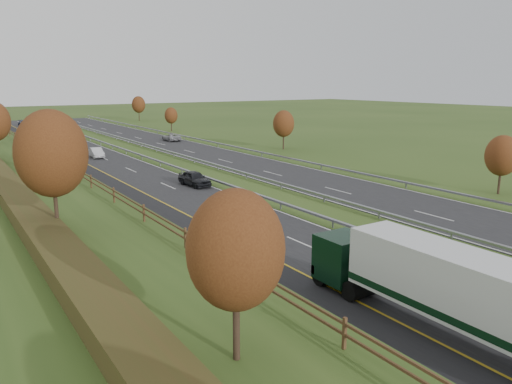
% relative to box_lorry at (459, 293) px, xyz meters
% --- Properties ---
extents(ground, '(400.00, 400.00, 0.00)m').
position_rel_box_lorry_xyz_m(ground, '(9.60, 46.18, -2.33)').
color(ground, '#314A1A').
rests_on(ground, ground).
extents(near_carriageway, '(10.50, 200.00, 0.04)m').
position_rel_box_lorry_xyz_m(near_carriageway, '(1.60, 51.18, -2.31)').
color(near_carriageway, black).
rests_on(near_carriageway, ground).
extents(far_carriageway, '(10.50, 200.00, 0.04)m').
position_rel_box_lorry_xyz_m(far_carriageway, '(18.10, 51.18, -2.31)').
color(far_carriageway, black).
rests_on(far_carriageway, ground).
extents(hard_shoulder, '(3.00, 200.00, 0.04)m').
position_rel_box_lorry_xyz_m(hard_shoulder, '(-2.15, 51.18, -2.31)').
color(hard_shoulder, black).
rests_on(hard_shoulder, ground).
extents(lane_markings, '(26.75, 200.00, 0.01)m').
position_rel_box_lorry_xyz_m(lane_markings, '(8.00, 51.06, -2.28)').
color(lane_markings, silver).
rests_on(lane_markings, near_carriageway).
extents(embankment_left, '(12.00, 200.00, 2.00)m').
position_rel_box_lorry_xyz_m(embankment_left, '(-11.40, 51.18, -1.33)').
color(embankment_left, '#314A1A').
rests_on(embankment_left, ground).
extents(fence_left, '(0.12, 189.06, 1.20)m').
position_rel_box_lorry_xyz_m(fence_left, '(-6.90, 50.77, 0.40)').
color(fence_left, '#422B19').
rests_on(fence_left, embankment_left).
extents(median_barrier_near, '(0.32, 200.00, 0.71)m').
position_rel_box_lorry_xyz_m(median_barrier_near, '(7.30, 51.18, -1.72)').
color(median_barrier_near, gray).
rests_on(median_barrier_near, ground).
extents(median_barrier_far, '(0.32, 200.00, 0.71)m').
position_rel_box_lorry_xyz_m(median_barrier_far, '(12.40, 51.18, -1.72)').
color(median_barrier_far, gray).
rests_on(median_barrier_far, ground).
extents(outer_barrier_far, '(0.32, 200.00, 0.71)m').
position_rel_box_lorry_xyz_m(outer_barrier_far, '(23.90, 51.18, -1.71)').
color(outer_barrier_far, gray).
rests_on(outer_barrier_far, ground).
extents(trees_left, '(6.64, 164.30, 7.66)m').
position_rel_box_lorry_xyz_m(trees_left, '(-11.04, 47.81, 4.04)').
color(trees_left, '#2D2116').
rests_on(trees_left, embankment_left).
extents(trees_far, '(8.45, 118.60, 7.12)m').
position_rel_box_lorry_xyz_m(trees_far, '(31.40, 80.39, 1.92)').
color(trees_far, '#2D2116').
rests_on(trees_far, ground).
extents(box_lorry, '(2.58, 16.28, 4.06)m').
position_rel_box_lorry_xyz_m(box_lorry, '(0.00, 0.00, 0.00)').
color(box_lorry, black).
rests_on(box_lorry, near_carriageway).
extents(road_tanker, '(2.40, 11.22, 3.46)m').
position_rel_box_lorry_xyz_m(road_tanker, '(1.72, 97.05, -0.47)').
color(road_tanker, silver).
rests_on(road_tanker, near_carriageway).
extents(car_dark_near, '(2.24, 4.90, 1.63)m').
position_rel_box_lorry_xyz_m(car_dark_near, '(5.37, 36.67, -1.48)').
color(car_dark_near, black).
rests_on(car_dark_near, near_carriageway).
extents(car_silver_mid, '(1.88, 4.61, 1.49)m').
position_rel_box_lorry_xyz_m(car_silver_mid, '(2.20, 63.52, -1.55)').
color(car_silver_mid, silver).
rests_on(car_silver_mid, near_carriageway).
extents(car_small_far, '(2.67, 5.57, 1.56)m').
position_rel_box_lorry_xyz_m(car_small_far, '(1.88, 127.72, -1.51)').
color(car_small_far, '#141E3F').
rests_on(car_small_far, near_carriageway).
extents(car_oncoming, '(2.46, 5.12, 1.41)m').
position_rel_box_lorry_xyz_m(car_oncoming, '(20.48, 77.69, -1.59)').
color(car_oncoming, '#9D9DA2').
rests_on(car_oncoming, far_carriageway).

